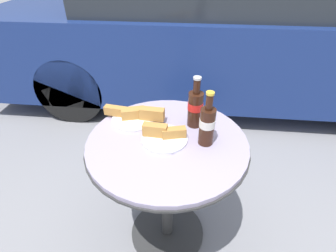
% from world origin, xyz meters
% --- Properties ---
extents(ground_plane, '(30.00, 30.00, 0.00)m').
position_xyz_m(ground_plane, '(0.00, 0.00, 0.00)').
color(ground_plane, gray).
extents(bistro_table, '(0.71, 0.71, 0.69)m').
position_xyz_m(bistro_table, '(0.00, 0.00, 0.53)').
color(bistro_table, '#333333').
rests_on(bistro_table, ground_plane).
extents(cola_bottle_left, '(0.07, 0.07, 0.24)m').
position_xyz_m(cola_bottle_left, '(0.16, 0.00, 0.79)').
color(cola_bottle_left, '#33190F').
rests_on(cola_bottle_left, bistro_table).
extents(cola_bottle_right, '(0.07, 0.07, 0.24)m').
position_xyz_m(cola_bottle_right, '(0.11, 0.13, 0.78)').
color(cola_bottle_right, '#33190F').
rests_on(cola_bottle_right, bistro_table).
extents(lunch_plate_near, '(0.20, 0.20, 0.07)m').
position_xyz_m(lunch_plate_near, '(-0.01, 0.01, 0.71)').
color(lunch_plate_near, white).
rests_on(lunch_plate_near, bistro_table).
extents(lunch_plate_far, '(0.30, 0.21, 0.07)m').
position_xyz_m(lunch_plate_far, '(-0.17, 0.14, 0.71)').
color(lunch_plate_far, white).
rests_on(lunch_plate_far, bistro_table).
extents(parked_car, '(4.44, 1.66, 1.38)m').
position_xyz_m(parked_car, '(0.34, 1.87, 0.65)').
color(parked_car, navy).
rests_on(parked_car, ground_plane).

